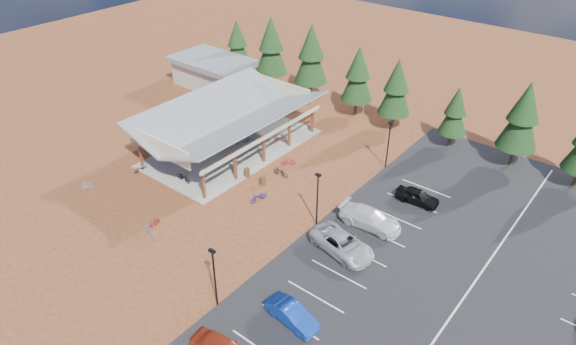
{
  "coord_description": "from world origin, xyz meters",
  "views": [
    {
      "loc": [
        25.16,
        -27.04,
        27.65
      ],
      "look_at": [
        0.04,
        4.23,
        2.21
      ],
      "focal_mm": 32.0,
      "sensor_mm": 36.0,
      "label": 1
    }
  ],
  "objects_px": {
    "trash_bin_0": "(247,173)",
    "bike_11": "(154,223)",
    "bike_6": "(250,140)",
    "bike_5": "(233,159)",
    "bike_16": "(281,172)",
    "lamp_post_0": "(214,274)",
    "bike_7": "(279,137)",
    "bike_pavilion": "(230,116)",
    "car_2": "(342,244)",
    "lamp_post_1": "(317,196)",
    "bike_3": "(247,118)",
    "car_3": "(370,219)",
    "car_1": "(292,314)",
    "bike_14": "(259,197)",
    "car_4": "(417,196)",
    "trash_bin_1": "(263,180)",
    "bike_0": "(180,151)",
    "bike_9": "(88,186)",
    "outbuilding": "(213,72)",
    "bike_13": "(150,232)",
    "bike_15": "(288,162)",
    "bike_4": "(183,177)",
    "lamp_post_2": "(388,142)",
    "bike_2": "(231,139)",
    "bike_8": "(140,168)",
    "bike_1": "(203,150)"
  },
  "relations": [
    {
      "from": "bike_11",
      "to": "bike_15",
      "type": "relative_size",
      "value": 0.99
    },
    {
      "from": "lamp_post_2",
      "to": "bike_13",
      "type": "relative_size",
      "value": 2.76
    },
    {
      "from": "lamp_post_0",
      "to": "car_4",
      "type": "xyz_separation_m",
      "value": [
        5.34,
        20.33,
        -2.26
      ]
    },
    {
      "from": "lamp_post_0",
      "to": "bike_7",
      "type": "height_order",
      "value": "lamp_post_0"
    },
    {
      "from": "bike_pavilion",
      "to": "bike_4",
      "type": "bearing_deg",
      "value": -82.6
    },
    {
      "from": "lamp_post_1",
      "to": "bike_4",
      "type": "bearing_deg",
      "value": -168.68
    },
    {
      "from": "lamp_post_2",
      "to": "bike_5",
      "type": "bearing_deg",
      "value": -143.32
    },
    {
      "from": "lamp_post_1",
      "to": "car_2",
      "type": "distance_m",
      "value": 4.63
    },
    {
      "from": "bike_16",
      "to": "bike_13",
      "type": "bearing_deg",
      "value": -10.07
    },
    {
      "from": "lamp_post_0",
      "to": "bike_9",
      "type": "xyz_separation_m",
      "value": [
        -20.11,
        2.62,
        -2.52
      ]
    },
    {
      "from": "trash_bin_1",
      "to": "bike_0",
      "type": "xyz_separation_m",
      "value": [
        -10.35,
        -1.53,
        0.15
      ]
    },
    {
      "from": "lamp_post_1",
      "to": "bike_3",
      "type": "xyz_separation_m",
      "value": [
        -17.92,
        10.58,
        -2.42
      ]
    },
    {
      "from": "bike_11",
      "to": "bike_13",
      "type": "relative_size",
      "value": 0.8
    },
    {
      "from": "bike_pavilion",
      "to": "trash_bin_1",
      "type": "xyz_separation_m",
      "value": [
        7.29,
        -3.2,
        -3.37
      ]
    },
    {
      "from": "bike_1",
      "to": "bike_8",
      "type": "height_order",
      "value": "bike_1"
    },
    {
      "from": "bike_5",
      "to": "car_2",
      "type": "bearing_deg",
      "value": -100.61
    },
    {
      "from": "lamp_post_1",
      "to": "bike_6",
      "type": "distance_m",
      "value": 15.8
    },
    {
      "from": "lamp_post_2",
      "to": "bike_14",
      "type": "relative_size",
      "value": 2.74
    },
    {
      "from": "outbuilding",
      "to": "car_4",
      "type": "height_order",
      "value": "outbuilding"
    },
    {
      "from": "bike_8",
      "to": "bike_15",
      "type": "distance_m",
      "value": 14.95
    },
    {
      "from": "bike_0",
      "to": "bike_16",
      "type": "xyz_separation_m",
      "value": [
        10.76,
        3.73,
        -0.13
      ]
    },
    {
      "from": "bike_2",
      "to": "bike_13",
      "type": "bearing_deg",
      "value": -167.94
    },
    {
      "from": "trash_bin_0",
      "to": "bike_6",
      "type": "relative_size",
      "value": 0.49
    },
    {
      "from": "lamp_post_1",
      "to": "bike_3",
      "type": "bearing_deg",
      "value": 149.45
    },
    {
      "from": "car_3",
      "to": "car_1",
      "type": "bearing_deg",
      "value": -177.41
    },
    {
      "from": "lamp_post_0",
      "to": "bike_16",
      "type": "xyz_separation_m",
      "value": [
        -7.31,
        16.01,
        -2.51
      ]
    },
    {
      "from": "bike_15",
      "to": "lamp_post_1",
      "type": "bearing_deg",
      "value": -171.92
    },
    {
      "from": "bike_pavilion",
      "to": "car_2",
      "type": "distance_m",
      "value": 20.13
    },
    {
      "from": "bike_0",
      "to": "bike_1",
      "type": "xyz_separation_m",
      "value": [
        1.72,
        1.78,
        0.04
      ]
    },
    {
      "from": "bike_2",
      "to": "bike_3",
      "type": "relative_size",
      "value": 1.26
    },
    {
      "from": "bike_4",
      "to": "bike_15",
      "type": "distance_m",
      "value": 10.7
    },
    {
      "from": "trash_bin_0",
      "to": "bike_8",
      "type": "distance_m",
      "value": 10.82
    },
    {
      "from": "bike_3",
      "to": "car_4",
      "type": "bearing_deg",
      "value": -95.82
    },
    {
      "from": "bike_1",
      "to": "bike_11",
      "type": "distance_m",
      "value": 12.59
    },
    {
      "from": "bike_5",
      "to": "bike_9",
      "type": "height_order",
      "value": "bike_5"
    },
    {
      "from": "trash_bin_0",
      "to": "bike_11",
      "type": "bearing_deg",
      "value": -93.79
    },
    {
      "from": "lamp_post_1",
      "to": "bike_9",
      "type": "bearing_deg",
      "value": -154.99
    },
    {
      "from": "lamp_post_0",
      "to": "car_4",
      "type": "bearing_deg",
      "value": 75.28
    },
    {
      "from": "bike_9",
      "to": "bike_13",
      "type": "xyz_separation_m",
      "value": [
        10.36,
        -0.81,
        0.1
      ]
    },
    {
      "from": "bike_14",
      "to": "car_4",
      "type": "distance_m",
      "value": 14.56
    },
    {
      "from": "bike_6",
      "to": "trash_bin_1",
      "type": "bearing_deg",
      "value": -146.58
    },
    {
      "from": "trash_bin_1",
      "to": "bike_9",
      "type": "bearing_deg",
      "value": -137.94
    },
    {
      "from": "lamp_post_1",
      "to": "bike_5",
      "type": "bearing_deg",
      "value": 168.14
    },
    {
      "from": "bike_pavilion",
      "to": "lamp_post_0",
      "type": "relative_size",
      "value": 3.77
    },
    {
      "from": "outbuilding",
      "to": "bike_5",
      "type": "distance_m",
      "value": 21.22
    },
    {
      "from": "bike_4",
      "to": "car_3",
      "type": "distance_m",
      "value": 18.57
    },
    {
      "from": "bike_6",
      "to": "lamp_post_2",
      "type": "bearing_deg",
      "value": -87.85
    },
    {
      "from": "bike_6",
      "to": "bike_9",
      "type": "bearing_deg",
      "value": 141.47
    },
    {
      "from": "car_1",
      "to": "bike_2",
      "type": "bearing_deg",
      "value": 60.02
    },
    {
      "from": "bike_5",
      "to": "bike_16",
      "type": "bearing_deg",
      "value": -71.27
    }
  ]
}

